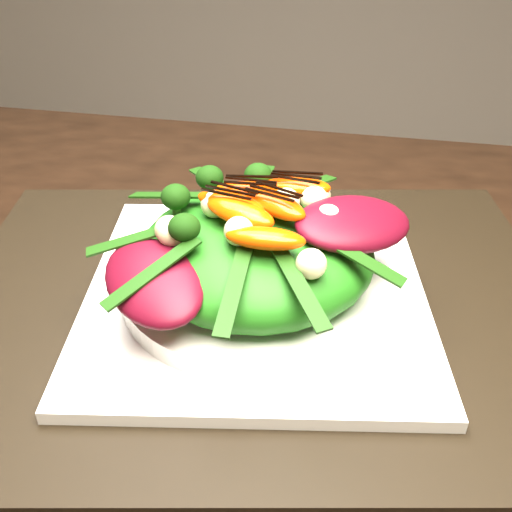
% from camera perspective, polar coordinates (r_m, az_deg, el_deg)
% --- Properties ---
extents(dining_table, '(1.60, 0.90, 0.75)m').
position_cam_1_polar(dining_table, '(0.46, -4.50, -11.59)').
color(dining_table, black).
rests_on(dining_table, floor).
extents(placemat, '(0.57, 0.47, 0.00)m').
position_cam_1_polar(placemat, '(0.50, 0.00, -4.17)').
color(placemat, black).
rests_on(placemat, dining_table).
extents(plate_base, '(0.31, 0.31, 0.01)m').
position_cam_1_polar(plate_base, '(0.49, 0.00, -3.50)').
color(plate_base, white).
rests_on(plate_base, placemat).
extents(salad_bowl, '(0.29, 0.29, 0.02)m').
position_cam_1_polar(salad_bowl, '(0.48, 0.00, -2.26)').
color(salad_bowl, white).
rests_on(salad_bowl, plate_base).
extents(lettuce_mound, '(0.24, 0.24, 0.06)m').
position_cam_1_polar(lettuce_mound, '(0.47, 0.00, 0.46)').
color(lettuce_mound, '#236A13').
rests_on(lettuce_mound, salad_bowl).
extents(radicchio_leaf, '(0.11, 0.11, 0.02)m').
position_cam_1_polar(radicchio_leaf, '(0.45, 9.27, 3.08)').
color(radicchio_leaf, '#490714').
rests_on(radicchio_leaf, lettuce_mound).
extents(orange_segment, '(0.06, 0.04, 0.01)m').
position_cam_1_polar(orange_segment, '(0.46, 0.35, 5.69)').
color(orange_segment, '#FF3F04').
rests_on(orange_segment, lettuce_mound).
extents(broccoli_floret, '(0.03, 0.03, 0.03)m').
position_cam_1_polar(broccoli_floret, '(0.48, -6.73, 6.38)').
color(broccoli_floret, '#113409').
rests_on(broccoli_floret, lettuce_mound).
extents(macadamia_nut, '(0.03, 0.03, 0.02)m').
position_cam_1_polar(macadamia_nut, '(0.42, 1.25, 2.23)').
color(macadamia_nut, tan).
rests_on(macadamia_nut, lettuce_mound).
extents(balsamic_drizzle, '(0.04, 0.02, 0.00)m').
position_cam_1_polar(balsamic_drizzle, '(0.46, 0.35, 6.56)').
color(balsamic_drizzle, black).
rests_on(balsamic_drizzle, orange_segment).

